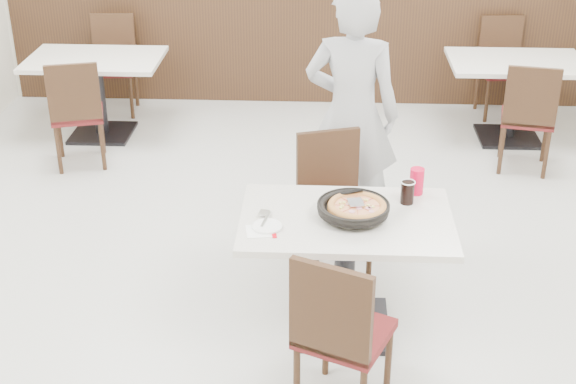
{
  "coord_description": "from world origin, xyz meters",
  "views": [
    {
      "loc": [
        0.26,
        -4.41,
        2.9
      ],
      "look_at": [
        0.05,
        -0.3,
        0.84
      ],
      "focal_mm": 50.0,
      "sensor_mm": 36.0,
      "label": 1
    }
  ],
  "objects_px": {
    "main_table": "(344,274)",
    "bg_table_left": "(99,97)",
    "pizza": "(357,209)",
    "side_plate": "(267,227)",
    "cola_glass": "(407,193)",
    "diner_person": "(352,115)",
    "bg_chair_left_near": "(77,112)",
    "chair_near": "(345,330)",
    "bg_chair_left_far": "(113,67)",
    "red_cup": "(417,181)",
    "bg_chair_right_near": "(528,115)",
    "chair_far": "(336,209)",
    "bg_table_right": "(512,100)",
    "bg_chair_right_far": "(503,69)",
    "pizza_pan": "(353,211)"
  },
  "relations": [
    {
      "from": "red_cup",
      "to": "diner_person",
      "type": "distance_m",
      "value": 0.95
    },
    {
      "from": "chair_far",
      "to": "bg_chair_left_near",
      "type": "xyz_separation_m",
      "value": [
        -2.17,
        1.66,
        0.0
      ]
    },
    {
      "from": "pizza",
      "to": "bg_table_right",
      "type": "height_order",
      "value": "pizza"
    },
    {
      "from": "main_table",
      "to": "side_plate",
      "type": "distance_m",
      "value": 0.6
    },
    {
      "from": "chair_near",
      "to": "bg_chair_left_far",
      "type": "xyz_separation_m",
      "value": [
        -2.22,
        4.18,
        0.0
      ]
    },
    {
      "from": "pizza",
      "to": "bg_chair_right_far",
      "type": "distance_m",
      "value": 3.95
    },
    {
      "from": "chair_near",
      "to": "bg_chair_right_near",
      "type": "height_order",
      "value": "same"
    },
    {
      "from": "pizza",
      "to": "cola_glass",
      "type": "relative_size",
      "value": 2.55
    },
    {
      "from": "diner_person",
      "to": "cola_glass",
      "type": "bearing_deg",
      "value": 116.91
    },
    {
      "from": "main_table",
      "to": "cola_glass",
      "type": "height_order",
      "value": "cola_glass"
    },
    {
      "from": "main_table",
      "to": "pizza_pan",
      "type": "xyz_separation_m",
      "value": [
        0.04,
        0.0,
        0.42
      ]
    },
    {
      "from": "pizza",
      "to": "bg_chair_left_far",
      "type": "xyz_separation_m",
      "value": [
        -2.28,
        3.51,
        -0.34
      ]
    },
    {
      "from": "bg_table_right",
      "to": "chair_far",
      "type": "bearing_deg",
      "value": -124.04
    },
    {
      "from": "bg_table_left",
      "to": "side_plate",
      "type": "bearing_deg",
      "value": -59.75
    },
    {
      "from": "pizza_pan",
      "to": "pizza",
      "type": "bearing_deg",
      "value": -25.61
    },
    {
      "from": "bg_chair_right_far",
      "to": "bg_chair_left_far",
      "type": "bearing_deg",
      "value": -4.5
    },
    {
      "from": "bg_table_right",
      "to": "red_cup",
      "type": "bearing_deg",
      "value": -113.18
    },
    {
      "from": "bg_table_right",
      "to": "diner_person",
      "type": "bearing_deg",
      "value": -129.97
    },
    {
      "from": "pizza_pan",
      "to": "bg_chair_left_near",
      "type": "xyz_separation_m",
      "value": [
        -2.26,
        2.27,
        -0.32
      ]
    },
    {
      "from": "cola_glass",
      "to": "bg_chair_left_near",
      "type": "relative_size",
      "value": 0.14
    },
    {
      "from": "pizza",
      "to": "side_plate",
      "type": "bearing_deg",
      "value": -164.72
    },
    {
      "from": "main_table",
      "to": "bg_table_right",
      "type": "bearing_deg",
      "value": 62.5
    },
    {
      "from": "chair_far",
      "to": "cola_glass",
      "type": "relative_size",
      "value": 7.31
    },
    {
      "from": "main_table",
      "to": "cola_glass",
      "type": "distance_m",
      "value": 0.6
    },
    {
      "from": "diner_person",
      "to": "bg_chair_left_near",
      "type": "distance_m",
      "value": 2.55
    },
    {
      "from": "main_table",
      "to": "bg_chair_right_far",
      "type": "height_order",
      "value": "bg_chair_right_far"
    },
    {
      "from": "bg_chair_left_near",
      "to": "bg_table_right",
      "type": "distance_m",
      "value": 3.87
    },
    {
      "from": "bg_chair_left_far",
      "to": "red_cup",
      "type": "bearing_deg",
      "value": 124.7
    },
    {
      "from": "chair_near",
      "to": "chair_far",
      "type": "bearing_deg",
      "value": 115.82
    },
    {
      "from": "bg_table_right",
      "to": "bg_chair_right_near",
      "type": "height_order",
      "value": "bg_chair_right_near"
    },
    {
      "from": "diner_person",
      "to": "bg_table_left",
      "type": "relative_size",
      "value": 1.51
    },
    {
      "from": "bg_chair_left_far",
      "to": "bg_chair_right_near",
      "type": "distance_m",
      "value": 3.95
    },
    {
      "from": "main_table",
      "to": "bg_table_left",
      "type": "xyz_separation_m",
      "value": [
        -2.22,
        2.92,
        0.0
      ]
    },
    {
      "from": "red_cup",
      "to": "bg_table_left",
      "type": "xyz_separation_m",
      "value": [
        -2.64,
        2.59,
        -0.45
      ]
    },
    {
      "from": "red_cup",
      "to": "bg_chair_right_near",
      "type": "distance_m",
      "value": 2.37
    },
    {
      "from": "pizza_pan",
      "to": "bg_chair_left_far",
      "type": "xyz_separation_m",
      "value": [
        -2.26,
        3.5,
        -0.32
      ]
    },
    {
      "from": "bg_chair_left_near",
      "to": "chair_far",
      "type": "bearing_deg",
      "value": -52.77
    },
    {
      "from": "pizza_pan",
      "to": "red_cup",
      "type": "xyz_separation_m",
      "value": [
        0.38,
        0.32,
        0.04
      ]
    },
    {
      "from": "chair_far",
      "to": "red_cup",
      "type": "height_order",
      "value": "chair_far"
    },
    {
      "from": "pizza",
      "to": "red_cup",
      "type": "height_order",
      "value": "red_cup"
    },
    {
      "from": "red_cup",
      "to": "bg_chair_right_near",
      "type": "xyz_separation_m",
      "value": [
        1.14,
        2.05,
        -0.35
      ]
    },
    {
      "from": "chair_far",
      "to": "bg_chair_right_far",
      "type": "relative_size",
      "value": 1.0
    },
    {
      "from": "chair_near",
      "to": "bg_chair_left_far",
      "type": "height_order",
      "value": "same"
    },
    {
      "from": "bg_chair_left_far",
      "to": "pizza_pan",
      "type": "bearing_deg",
      "value": 117.82
    },
    {
      "from": "bg_table_right",
      "to": "bg_chair_right_near",
      "type": "distance_m",
      "value": 0.65
    },
    {
      "from": "main_table",
      "to": "chair_near",
      "type": "relative_size",
      "value": 1.26
    },
    {
      "from": "bg_chair_left_near",
      "to": "chair_near",
      "type": "bearing_deg",
      "value": -68.53
    },
    {
      "from": "bg_table_left",
      "to": "bg_chair_left_near",
      "type": "distance_m",
      "value": 0.65
    },
    {
      "from": "chair_near",
      "to": "diner_person",
      "type": "height_order",
      "value": "diner_person"
    },
    {
      "from": "chair_near",
      "to": "bg_table_left",
      "type": "distance_m",
      "value": 4.22
    }
  ]
}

